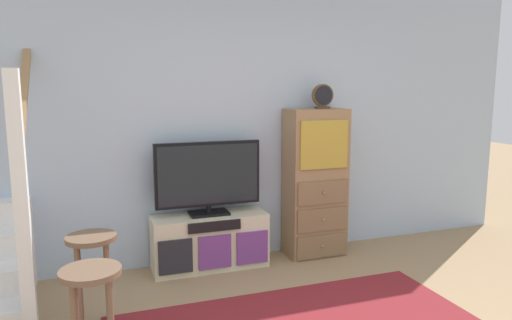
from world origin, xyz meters
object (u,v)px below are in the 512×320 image
at_px(media_console, 210,241).
at_px(television, 208,176).
at_px(bar_stool_near, 92,299).
at_px(desk_clock, 323,96).
at_px(side_cabinet, 315,183).
at_px(bar_stool_far, 92,260).

bearing_deg(media_console, television, 90.00).
relative_size(media_console, bar_stool_near, 1.54).
bearing_deg(media_console, desk_clock, -0.25).
relative_size(side_cabinet, bar_stool_far, 2.15).
bearing_deg(side_cabinet, desk_clock, -15.69).
xyz_separation_m(media_console, bar_stool_near, (-1.05, -1.47, 0.26)).
relative_size(side_cabinet, bar_stool_near, 2.13).
bearing_deg(media_console, bar_stool_far, -141.19).
height_order(desk_clock, bar_stool_near, desk_clock).
xyz_separation_m(television, side_cabinet, (1.08, -0.01, -0.14)).
bearing_deg(media_console, side_cabinet, 0.53).
height_order(media_console, television, television).
bearing_deg(desk_clock, media_console, 179.75).
bearing_deg(desk_clock, television, 178.55).
bearing_deg(media_console, bar_stool_near, -125.41).
distance_m(media_console, desk_clock, 1.75).
bearing_deg(bar_stool_far, television, 39.60).
relative_size(television, desk_clock, 4.14).
height_order(side_cabinet, bar_stool_near, side_cabinet).
distance_m(television, side_cabinet, 1.09).
relative_size(media_console, side_cabinet, 0.72).
xyz_separation_m(television, bar_stool_far, (-1.04, -0.86, -0.36)).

